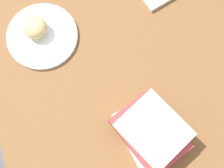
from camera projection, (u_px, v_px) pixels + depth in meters
dining_table at (135, 81)px, 105.19cm from camera, size 110.00×90.00×4.00cm
round_plate at (42, 36)px, 106.31cm from camera, size 22.83×22.83×1.40cm
scone_pastry at (35, 28)px, 103.03cm from camera, size 8.00×8.27×6.04cm
book_stack at (150, 132)px, 94.32cm from camera, size 24.35×21.82×9.02cm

